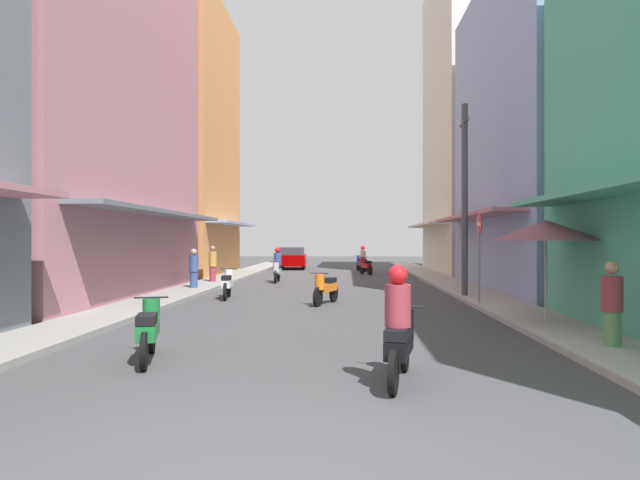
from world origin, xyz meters
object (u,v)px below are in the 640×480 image
(utility_pole, at_px, (465,199))
(pedestrian_foreground, at_px, (612,307))
(motorbike_green, at_px, (149,329))
(motorbike_black, at_px, (399,330))
(motorbike_blue, at_px, (362,260))
(motorbike_orange, at_px, (325,287))
(motorbike_red, at_px, (366,265))
(motorbike_silver, at_px, (277,267))
(motorbike_white, at_px, (227,283))
(parked_car, at_px, (293,258))
(street_sign_no_entry, at_px, (479,247))
(vendor_umbrella, at_px, (546,230))
(pedestrian_crossing, at_px, (194,270))
(pedestrian_far, at_px, (213,265))

(utility_pole, bearing_deg, pedestrian_foreground, -85.61)
(motorbike_green, relative_size, motorbike_black, 0.99)
(motorbike_blue, height_order, motorbike_orange, motorbike_blue)
(motorbike_red, bearing_deg, motorbike_blue, 92.40)
(motorbike_silver, distance_m, pedestrian_foreground, 16.69)
(motorbike_red, xyz_separation_m, motorbike_blue, (-0.12, 2.85, 0.20))
(motorbike_white, bearing_deg, motorbike_orange, -24.28)
(motorbike_black, height_order, parked_car, motorbike_black)
(motorbike_green, bearing_deg, motorbike_orange, 71.63)
(parked_car, height_order, pedestrian_foreground, pedestrian_foreground)
(motorbike_silver, bearing_deg, motorbike_blue, 64.75)
(motorbike_green, relative_size, utility_pole, 0.28)
(motorbike_blue, xyz_separation_m, street_sign_no_entry, (2.78, -17.46, 1.01))
(vendor_umbrella, bearing_deg, street_sign_no_entry, 101.67)
(motorbike_silver, bearing_deg, motorbike_white, -96.37)
(motorbike_blue, relative_size, parked_car, 0.42)
(utility_pole, bearing_deg, motorbike_orange, -158.96)
(parked_car, bearing_deg, motorbike_green, -89.03)
(pedestrian_foreground, bearing_deg, motorbike_green, -173.00)
(motorbike_white, xyz_separation_m, parked_car, (0.30, 18.23, 0.24))
(vendor_umbrella, height_order, street_sign_no_entry, street_sign_no_entry)
(motorbike_silver, xyz_separation_m, street_sign_no_entry, (6.85, -8.82, 1.01))
(pedestrian_crossing, bearing_deg, motorbike_silver, 57.84)
(parked_car, bearing_deg, vendor_umbrella, -71.25)
(motorbike_green, height_order, parked_car, parked_car)
(motorbike_white, distance_m, pedestrian_far, 6.00)
(motorbike_black, distance_m, pedestrian_foreground, 4.30)
(motorbike_black, xyz_separation_m, motorbike_silver, (-3.83, 16.93, 0.00))
(pedestrian_foreground, xyz_separation_m, street_sign_no_entry, (-0.74, 6.04, 0.95))
(motorbike_green, bearing_deg, motorbike_silver, 90.02)
(motorbike_black, xyz_separation_m, vendor_umbrella, (3.69, 4.86, 1.41))
(parked_car, bearing_deg, motorbike_blue, -31.78)
(utility_pole, bearing_deg, motorbike_red, 102.62)
(motorbike_green, xyz_separation_m, parked_car, (-0.46, 27.23, 0.24))
(motorbike_white, bearing_deg, parked_car, 89.06)
(motorbike_red, height_order, motorbike_white, same)
(motorbike_silver, relative_size, motorbike_white, 1.00)
(motorbike_silver, xyz_separation_m, vendor_umbrella, (7.52, -12.07, 1.41))
(utility_pole, bearing_deg, street_sign_no_entry, -92.52)
(motorbike_blue, bearing_deg, parked_car, 148.22)
(motorbike_orange, bearing_deg, motorbike_blue, 84.70)
(motorbike_red, xyz_separation_m, motorbike_black, (-0.36, -22.71, 0.20))
(motorbike_black, bearing_deg, motorbike_white, 114.33)
(pedestrian_crossing, bearing_deg, vendor_umbrella, -37.91)
(utility_pole, distance_m, street_sign_no_entry, 2.74)
(motorbike_red, distance_m, motorbike_white, 13.51)
(pedestrian_far, bearing_deg, street_sign_no_entry, -39.01)
(motorbike_blue, xyz_separation_m, utility_pole, (2.88, -15.18, 2.53))
(motorbike_white, xyz_separation_m, pedestrian_far, (-1.92, 5.68, 0.33))
(motorbike_silver, xyz_separation_m, parked_car, (-0.46, 11.44, 0.04))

